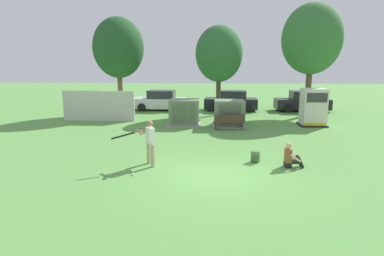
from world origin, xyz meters
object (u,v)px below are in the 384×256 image
at_px(batter, 149,141).
at_px(sports_ball, 133,174).
at_px(parked_car_left_of_center, 231,101).
at_px(generator_enclosure, 313,107).
at_px(parked_car_right_of_center, 303,102).
at_px(backpack, 255,157).
at_px(park_bench, 229,121).
at_px(transformer_mid_west, 229,114).
at_px(transformer_west, 184,113).
at_px(parked_car_leftmost, 160,101).
at_px(seated_spectator, 291,158).

xyz_separation_m(batter, sports_ball, (-0.39, -1.19, -0.93)).
bearing_deg(parked_car_left_of_center, generator_enclosure, -52.97).
height_order(parked_car_left_of_center, parked_car_right_of_center, same).
xyz_separation_m(backpack, parked_car_left_of_center, (-0.05, 13.86, 0.54)).
xyz_separation_m(park_bench, sports_ball, (-3.85, -7.96, -0.49)).
distance_m(generator_enclosure, batter, 12.06).
height_order(transformer_mid_west, batter, batter).
bearing_deg(sports_ball, batter, 72.00).
relative_size(transformer_west, transformer_mid_west, 1.00).
bearing_deg(transformer_mid_west, parked_car_leftmost, 128.54).
xyz_separation_m(transformer_mid_west, sports_ball, (-3.92, -9.04, -0.74)).
bearing_deg(parked_car_leftmost, generator_enclosure, -30.20).
distance_m(transformer_mid_west, generator_enclosure, 5.21).
bearing_deg(seated_spectator, parked_car_right_of_center, 73.06).
bearing_deg(transformer_west, transformer_mid_west, -4.34).
height_order(sports_ball, seated_spectator, seated_spectator).
relative_size(seated_spectator, parked_car_leftmost, 0.22).
bearing_deg(transformer_mid_west, transformer_west, 175.66).
bearing_deg(transformer_mid_west, backpack, -85.23).
bearing_deg(sports_ball, parked_car_right_of_center, 56.96).
xyz_separation_m(batter, seated_spectator, (5.38, 0.04, -0.60)).
height_order(transformer_west, seated_spectator, transformer_west).
xyz_separation_m(backpack, parked_car_right_of_center, (5.62, 13.79, 0.54)).
bearing_deg(parked_car_leftmost, transformer_mid_west, -51.46).
relative_size(generator_enclosure, parked_car_right_of_center, 0.55).
distance_m(transformer_west, transformer_mid_west, 2.79).
distance_m(backpack, parked_car_leftmost, 14.97).
relative_size(transformer_mid_west, parked_car_right_of_center, 0.50).
bearing_deg(backpack, parked_car_left_of_center, 90.19).
xyz_separation_m(transformer_west, parked_car_right_of_center, (9.00, 6.33, -0.04)).
distance_m(generator_enclosure, parked_car_left_of_center, 7.67).
distance_m(transformer_west, park_bench, 3.01).
bearing_deg(parked_car_left_of_center, park_bench, -94.64).
bearing_deg(parked_car_leftmost, park_bench, -55.97).
bearing_deg(batter, seated_spectator, 0.39).
bearing_deg(transformer_mid_west, parked_car_right_of_center, 46.44).
relative_size(generator_enclosure, sports_ball, 25.56).
bearing_deg(parked_car_right_of_center, parked_car_leftmost, -179.97).
relative_size(seated_spectator, parked_car_left_of_center, 0.22).
distance_m(seated_spectator, parked_car_right_of_center, 15.01).
height_order(park_bench, sports_ball, park_bench).
xyz_separation_m(generator_enclosure, parked_car_left_of_center, (-4.61, 6.12, -0.38)).
xyz_separation_m(transformer_west, batter, (-0.75, -8.06, 0.19)).
xyz_separation_m(generator_enclosure, parked_car_leftmost, (-10.38, 6.04, -0.38)).
relative_size(transformer_west, sports_ball, 23.33).
relative_size(park_bench, parked_car_leftmost, 0.43).
relative_size(generator_enclosure, parked_car_left_of_center, 0.53).
bearing_deg(parked_car_leftmost, backpack, -67.15).
relative_size(transformer_west, generator_enclosure, 0.91).
bearing_deg(park_bench, sports_ball, -115.81).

